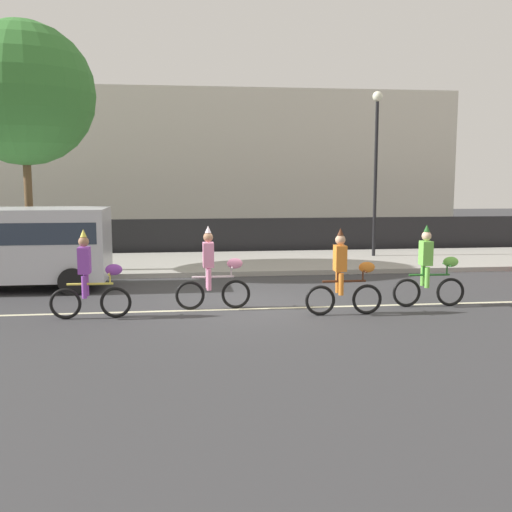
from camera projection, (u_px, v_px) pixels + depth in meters
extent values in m
plane|color=#38383A|center=(240.00, 305.00, 14.20)|extent=(80.00, 80.00, 0.00)
cube|color=beige|center=(242.00, 309.00, 13.71)|extent=(36.00, 0.14, 0.01)
cube|color=#9E9B93|center=(222.00, 263.00, 20.59)|extent=(60.00, 5.00, 0.15)
cube|color=black|center=(217.00, 236.00, 23.36)|extent=(40.00, 0.08, 1.40)
cube|color=beige|center=(166.00, 167.00, 31.19)|extent=(28.00, 8.00, 7.08)
torus|color=black|center=(116.00, 302.00, 12.85)|extent=(0.67, 0.07, 0.67)
torus|color=black|center=(65.00, 304.00, 12.71)|extent=(0.67, 0.07, 0.67)
cylinder|color=#E5D84C|center=(90.00, 284.00, 12.73)|extent=(0.97, 0.05, 0.05)
cylinder|color=#E5D84C|center=(83.00, 280.00, 12.70)|extent=(0.04, 0.04, 0.18)
cylinder|color=#E5D84C|center=(110.00, 278.00, 12.76)|extent=(0.04, 0.04, 0.23)
cylinder|color=#E5D84C|center=(110.00, 273.00, 12.75)|extent=(0.03, 0.50, 0.03)
ellipsoid|color=purple|center=(114.00, 270.00, 12.75)|extent=(0.36, 0.20, 0.24)
cube|color=purple|center=(84.00, 260.00, 12.65)|extent=(0.24, 0.32, 0.56)
sphere|color=#9E7051|center=(84.00, 242.00, 12.59)|extent=(0.22, 0.22, 0.22)
cone|color=#E5D84C|center=(83.00, 233.00, 12.57)|extent=(0.14, 0.14, 0.16)
cylinder|color=purple|center=(84.00, 287.00, 12.58)|extent=(0.11, 0.11, 0.48)
cylinder|color=purple|center=(86.00, 285.00, 12.86)|extent=(0.11, 0.11, 0.48)
torus|color=black|center=(236.00, 294.00, 13.76)|extent=(0.67, 0.09, 0.67)
torus|color=black|center=(190.00, 295.00, 13.61)|extent=(0.67, 0.09, 0.67)
cylinder|color=silver|center=(213.00, 277.00, 13.63)|extent=(0.97, 0.07, 0.05)
cylinder|color=silver|center=(206.00, 273.00, 13.60)|extent=(0.04, 0.04, 0.18)
cylinder|color=silver|center=(231.00, 271.00, 13.68)|extent=(0.04, 0.04, 0.23)
cylinder|color=silver|center=(231.00, 267.00, 13.66)|extent=(0.04, 0.50, 0.03)
ellipsoid|color=pink|center=(235.00, 263.00, 13.66)|extent=(0.36, 0.21, 0.24)
cube|color=pink|center=(208.00, 255.00, 13.55)|extent=(0.25, 0.33, 0.56)
sphere|color=#9E7051|center=(208.00, 237.00, 13.50)|extent=(0.22, 0.22, 0.22)
cone|color=silver|center=(208.00, 229.00, 13.47)|extent=(0.14, 0.14, 0.16)
cylinder|color=pink|center=(209.00, 280.00, 13.48)|extent=(0.11, 0.11, 0.48)
cylinder|color=pink|center=(208.00, 278.00, 13.76)|extent=(0.11, 0.11, 0.48)
torus|color=black|center=(367.00, 299.00, 13.18)|extent=(0.67, 0.08, 0.67)
torus|color=black|center=(320.00, 300.00, 13.06)|extent=(0.67, 0.08, 0.67)
cylinder|color=#4C2614|center=(344.00, 281.00, 13.06)|extent=(0.97, 0.06, 0.05)
cylinder|color=#4C2614|center=(337.00, 277.00, 13.04)|extent=(0.04, 0.04, 0.18)
cylinder|color=#4C2614|center=(363.00, 276.00, 13.10)|extent=(0.04, 0.04, 0.23)
cylinder|color=#4C2614|center=(363.00, 270.00, 13.08)|extent=(0.04, 0.50, 0.03)
ellipsoid|color=orange|center=(367.00, 267.00, 13.08)|extent=(0.36, 0.20, 0.24)
cube|color=orange|center=(340.00, 258.00, 12.99)|extent=(0.24, 0.32, 0.56)
sphere|color=tan|center=(340.00, 240.00, 12.93)|extent=(0.22, 0.22, 0.22)
cone|color=#4C2614|center=(341.00, 232.00, 12.91)|extent=(0.14, 0.14, 0.16)
cylinder|color=orange|center=(341.00, 284.00, 12.92)|extent=(0.11, 0.11, 0.48)
cylinder|color=orange|center=(338.00, 282.00, 13.20)|extent=(0.11, 0.11, 0.48)
torus|color=black|center=(450.00, 292.00, 14.01)|extent=(0.67, 0.10, 0.67)
torus|color=black|center=(407.00, 293.00, 13.93)|extent=(0.67, 0.10, 0.67)
cylinder|color=#266626|center=(429.00, 275.00, 13.92)|extent=(0.97, 0.09, 0.05)
cylinder|color=#266626|center=(423.00, 271.00, 13.89)|extent=(0.04, 0.04, 0.18)
cylinder|color=#266626|center=(447.00, 270.00, 13.94)|extent=(0.04, 0.04, 0.23)
cylinder|color=#266626|center=(447.00, 265.00, 13.92)|extent=(0.05, 0.50, 0.03)
ellipsoid|color=#72CC4C|center=(451.00, 262.00, 13.92)|extent=(0.37, 0.21, 0.24)
cube|color=#72CC4C|center=(426.00, 253.00, 13.84)|extent=(0.25, 0.33, 0.56)
sphere|color=beige|center=(427.00, 236.00, 13.79)|extent=(0.22, 0.22, 0.22)
cone|color=#266626|center=(427.00, 228.00, 13.77)|extent=(0.14, 0.14, 0.16)
cylinder|color=#72CC4C|center=(427.00, 278.00, 13.78)|extent=(0.11, 0.11, 0.48)
cylinder|color=#72CC4C|center=(423.00, 276.00, 14.05)|extent=(0.11, 0.11, 0.48)
cube|color=silver|center=(12.00, 244.00, 15.99)|extent=(5.00, 2.00, 1.90)
cube|color=#283342|center=(27.00, 231.00, 16.00)|extent=(3.90, 2.02, 0.56)
cylinder|color=black|center=(72.00, 281.00, 15.33)|extent=(0.70, 0.22, 0.70)
cylinder|color=black|center=(85.00, 270.00, 17.30)|extent=(0.70, 0.22, 0.70)
cylinder|color=black|center=(375.00, 180.00, 21.51)|extent=(0.12, 0.12, 5.50)
sphere|color=#EAEACC|center=(378.00, 96.00, 21.12)|extent=(0.36, 0.36, 0.36)
cylinder|color=brown|center=(29.00, 208.00, 18.11)|extent=(0.24, 0.24, 3.83)
sphere|color=#387A33|center=(23.00, 94.00, 17.66)|extent=(4.21, 4.21, 4.21)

